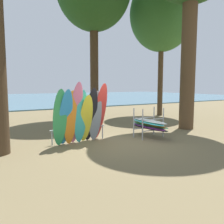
# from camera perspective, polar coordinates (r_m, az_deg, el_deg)

# --- Properties ---
(ground_plane) EXTENTS (80.00, 80.00, 0.00)m
(ground_plane) POSITION_cam_1_polar(r_m,az_deg,el_deg) (9.20, 2.25, -7.45)
(ground_plane) COLOR brown
(lake_water) EXTENTS (80.00, 36.00, 0.10)m
(lake_water) POSITION_cam_1_polar(r_m,az_deg,el_deg) (39.19, -23.57, 2.85)
(lake_water) COLOR #477084
(lake_water) RESTS_ON ground
(tree_far_left_back) EXTENTS (4.44, 4.44, 9.61)m
(tree_far_left_back) POSITION_cam_1_polar(r_m,az_deg,el_deg) (18.27, 11.74, 21.67)
(tree_far_left_back) COLOR #4C3823
(tree_far_left_back) RESTS_ON ground
(leaning_board_pile) EXTENTS (2.28, 0.87, 2.33)m
(leaning_board_pile) POSITION_cam_1_polar(r_m,az_deg,el_deg) (9.09, -7.34, -0.97)
(leaning_board_pile) COLOR #339E56
(leaning_board_pile) RESTS_ON ground
(board_storage_rack) EXTENTS (1.15, 2.13, 1.25)m
(board_storage_rack) POSITION_cam_1_polar(r_m,az_deg,el_deg) (10.27, 8.75, -2.90)
(board_storage_rack) COLOR #9EA0A5
(board_storage_rack) RESTS_ON ground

